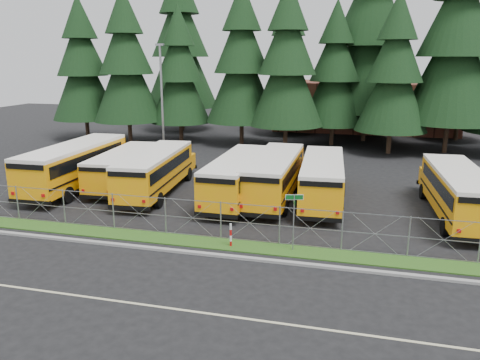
{
  "coord_description": "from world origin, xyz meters",
  "views": [
    {
      "loc": [
        5.44,
        -22.36,
        8.95
      ],
      "look_at": [
        -1.27,
        4.0,
        1.83
      ],
      "focal_mm": 35.0,
      "sensor_mm": 36.0,
      "label": 1
    }
  ],
  "objects_px": {
    "bus_5": "(275,177)",
    "street_sign": "(294,210)",
    "bus_east": "(456,194)",
    "bus_4": "(239,178)",
    "bus_1": "(125,168)",
    "bus_6": "(322,180)",
    "light_standard": "(162,98)",
    "bus_0": "(78,166)",
    "striped_bollard": "(231,235)",
    "bus_2": "(157,172)"
  },
  "relations": [
    {
      "from": "bus_1",
      "to": "striped_bollard",
      "type": "xyz_separation_m",
      "value": [
        10.33,
        -9.0,
        -0.69
      ]
    },
    {
      "from": "bus_6",
      "to": "street_sign",
      "type": "distance_m",
      "value": 8.36
    },
    {
      "from": "bus_6",
      "to": "striped_bollard",
      "type": "distance_m",
      "value": 9.37
    },
    {
      "from": "bus_1",
      "to": "striped_bollard",
      "type": "height_order",
      "value": "bus_1"
    },
    {
      "from": "bus_0",
      "to": "street_sign",
      "type": "bearing_deg",
      "value": -26.09
    },
    {
      "from": "bus_2",
      "to": "bus_4",
      "type": "relative_size",
      "value": 1.01
    },
    {
      "from": "bus_5",
      "to": "light_standard",
      "type": "xyz_separation_m",
      "value": [
        -11.88,
        9.58,
        4.03
      ]
    },
    {
      "from": "bus_1",
      "to": "bus_6",
      "type": "xyz_separation_m",
      "value": [
        14.01,
        -0.42,
        0.13
      ]
    },
    {
      "from": "bus_2",
      "to": "bus_1",
      "type": "bearing_deg",
      "value": 155.29
    },
    {
      "from": "bus_1",
      "to": "bus_2",
      "type": "distance_m",
      "value": 3.19
    },
    {
      "from": "bus_2",
      "to": "bus_4",
      "type": "xyz_separation_m",
      "value": [
        5.76,
        -0.08,
        -0.02
      ]
    },
    {
      "from": "bus_east",
      "to": "bus_4",
      "type": "bearing_deg",
      "value": 175.44
    },
    {
      "from": "bus_east",
      "to": "street_sign",
      "type": "relative_size",
      "value": 3.91
    },
    {
      "from": "bus_5",
      "to": "bus_6",
      "type": "relative_size",
      "value": 1.03
    },
    {
      "from": "bus_4",
      "to": "street_sign",
      "type": "bearing_deg",
      "value": -58.14
    },
    {
      "from": "bus_5",
      "to": "street_sign",
      "type": "distance_m",
      "value": 8.59
    },
    {
      "from": "bus_0",
      "to": "bus_east",
      "type": "height_order",
      "value": "bus_0"
    },
    {
      "from": "bus_2",
      "to": "bus_5",
      "type": "height_order",
      "value": "bus_5"
    },
    {
      "from": "bus_4",
      "to": "light_standard",
      "type": "xyz_separation_m",
      "value": [
        -9.65,
        10.26,
        4.07
      ]
    },
    {
      "from": "bus_5",
      "to": "light_standard",
      "type": "relative_size",
      "value": 1.1
    },
    {
      "from": "bus_5",
      "to": "striped_bollard",
      "type": "distance_m",
      "value": 8.58
    },
    {
      "from": "bus_0",
      "to": "bus_6",
      "type": "distance_m",
      "value": 16.97
    },
    {
      "from": "bus_2",
      "to": "bus_6",
      "type": "relative_size",
      "value": 1.01
    },
    {
      "from": "striped_bollard",
      "to": "bus_2",
      "type": "bearing_deg",
      "value": 132.84
    },
    {
      "from": "bus_0",
      "to": "bus_6",
      "type": "height_order",
      "value": "bus_0"
    },
    {
      "from": "bus_6",
      "to": "striped_bollard",
      "type": "relative_size",
      "value": 9.06
    },
    {
      "from": "bus_2",
      "to": "bus_east",
      "type": "bearing_deg",
      "value": -6.4
    },
    {
      "from": "bus_4",
      "to": "bus_east",
      "type": "distance_m",
      "value": 12.93
    },
    {
      "from": "bus_0",
      "to": "bus_2",
      "type": "xyz_separation_m",
      "value": [
        5.93,
        0.15,
        -0.13
      ]
    },
    {
      "from": "bus_east",
      "to": "street_sign",
      "type": "xyz_separation_m",
      "value": [
        -8.34,
        -7.11,
        0.59
      ]
    },
    {
      "from": "bus_0",
      "to": "street_sign",
      "type": "relative_size",
      "value": 4.28
    },
    {
      "from": "bus_5",
      "to": "bus_east",
      "type": "height_order",
      "value": "bus_5"
    },
    {
      "from": "bus_2",
      "to": "light_standard",
      "type": "bearing_deg",
      "value": 106.16
    },
    {
      "from": "street_sign",
      "to": "striped_bollard",
      "type": "xyz_separation_m",
      "value": [
        -3.0,
        -0.27,
        -1.43
      ]
    },
    {
      "from": "bus_0",
      "to": "street_sign",
      "type": "height_order",
      "value": "bus_0"
    },
    {
      "from": "bus_5",
      "to": "street_sign",
      "type": "height_order",
      "value": "bus_5"
    },
    {
      "from": "light_standard",
      "to": "bus_4",
      "type": "bearing_deg",
      "value": -46.75
    },
    {
      "from": "bus_6",
      "to": "bus_east",
      "type": "bearing_deg",
      "value": -12.09
    },
    {
      "from": "bus_4",
      "to": "bus_6",
      "type": "bearing_deg",
      "value": 8.7
    },
    {
      "from": "bus_4",
      "to": "striped_bollard",
      "type": "xyz_separation_m",
      "value": [
        1.58,
        -7.83,
        -0.83
      ]
    },
    {
      "from": "bus_0",
      "to": "bus_5",
      "type": "xyz_separation_m",
      "value": [
        13.91,
        0.74,
        -0.11
      ]
    },
    {
      "from": "bus_2",
      "to": "bus_east",
      "type": "xyz_separation_m",
      "value": [
        18.68,
        -0.53,
        -0.0
      ]
    },
    {
      "from": "bus_2",
      "to": "striped_bollard",
      "type": "bearing_deg",
      "value": -51.94
    },
    {
      "from": "bus_4",
      "to": "bus_1",
      "type": "bearing_deg",
      "value": 173.03
    },
    {
      "from": "bus_0",
      "to": "bus_1",
      "type": "height_order",
      "value": "bus_0"
    },
    {
      "from": "street_sign",
      "to": "light_standard",
      "type": "relative_size",
      "value": 0.28
    },
    {
      "from": "bus_east",
      "to": "striped_bollard",
      "type": "distance_m",
      "value": 13.56
    },
    {
      "from": "bus_east",
      "to": "light_standard",
      "type": "bearing_deg",
      "value": 152.05
    },
    {
      "from": "bus_4",
      "to": "street_sign",
      "type": "relative_size",
      "value": 3.88
    },
    {
      "from": "striped_bollard",
      "to": "light_standard",
      "type": "bearing_deg",
      "value": 121.83
    }
  ]
}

